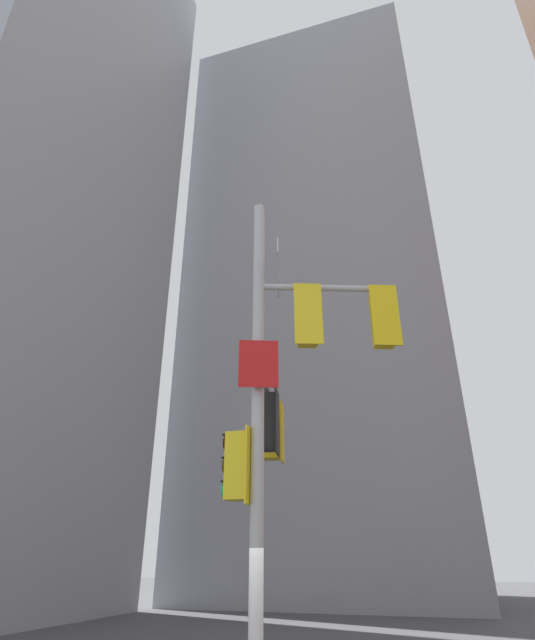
% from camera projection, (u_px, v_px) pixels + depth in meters
% --- Properties ---
extents(building_tower_left, '(15.38, 15.38, 47.17)m').
position_uv_depth(building_tower_left, '(2.00, 169.00, 30.08)').
color(building_tower_left, '#9399A3').
rests_on(building_tower_left, ground).
extents(building_mid_block, '(16.83, 16.83, 42.26)m').
position_uv_depth(building_mid_block, '(324.00, 299.00, 39.99)').
color(building_mid_block, '#9399A3').
rests_on(building_mid_block, ground).
extents(signal_pole_assembly, '(2.91, 2.81, 8.50)m').
position_uv_depth(signal_pole_assembly, '(283.00, 401.00, 8.38)').
color(signal_pole_assembly, '#B2B2B5').
rests_on(signal_pole_assembly, ground).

